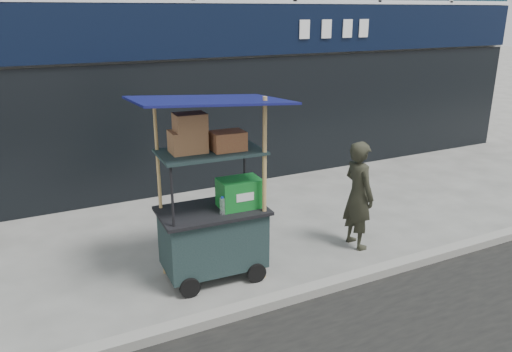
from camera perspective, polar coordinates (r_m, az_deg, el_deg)
ground at (r=6.38m, az=6.15°, el=-12.29°), size 80.00×80.00×0.00m
curb at (r=6.21m, az=7.18°, el=-12.63°), size 80.00×0.18×0.12m
vendor_cart at (r=6.21m, az=-4.84°, el=-4.53°), size 1.80×1.32×2.37m
vendor_man at (r=7.16m, az=11.63°, el=-2.13°), size 0.38×0.57×1.56m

